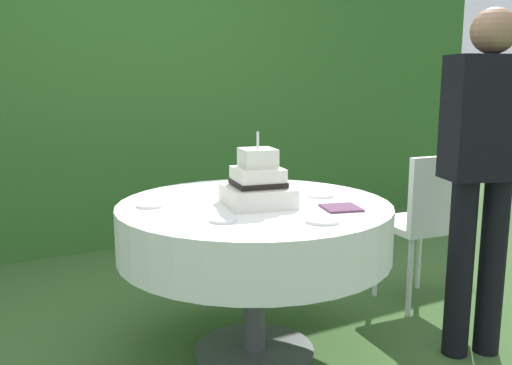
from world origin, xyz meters
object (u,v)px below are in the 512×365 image
(serving_plate_near, at_px, (223,220))
(serving_plate_right, at_px, (151,205))
(cake_table, at_px, (254,229))
(napkin_stack, at_px, (341,208))
(wedding_cake, at_px, (258,184))
(standing_person, at_px, (484,162))
(serving_plate_left, at_px, (320,195))
(garden_chair, at_px, (427,216))
(serving_plate_far, at_px, (323,220))

(serving_plate_near, xyz_separation_m, serving_plate_right, (-0.17, 0.39, 0.00))
(cake_table, height_order, napkin_stack, napkin_stack)
(cake_table, distance_m, wedding_cake, 0.22)
(serving_plate_right, bearing_deg, standing_person, -26.01)
(serving_plate_left, xyz_separation_m, serving_plate_right, (-0.79, 0.18, 0.00))
(napkin_stack, relative_size, standing_person, 0.10)
(wedding_cake, height_order, serving_plate_left, wedding_cake)
(cake_table, distance_m, serving_plate_near, 0.37)
(cake_table, distance_m, serving_plate_right, 0.48)
(serving_plate_near, distance_m, garden_chair, 1.42)
(napkin_stack, bearing_deg, serving_plate_right, 148.17)
(serving_plate_left, xyz_separation_m, garden_chair, (0.76, 0.04, -0.20))
(serving_plate_near, height_order, serving_plate_far, same)
(garden_chair, bearing_deg, standing_person, -111.13)
(serving_plate_near, height_order, serving_plate_right, same)
(wedding_cake, distance_m, serving_plate_right, 0.49)
(standing_person, bearing_deg, cake_table, 151.50)
(serving_plate_near, bearing_deg, serving_plate_far, -29.53)
(serving_plate_far, bearing_deg, napkin_stack, 35.94)
(serving_plate_left, bearing_deg, wedding_cake, -175.85)
(standing_person, bearing_deg, serving_plate_near, 167.32)
(serving_plate_far, relative_size, garden_chair, 0.16)
(cake_table, bearing_deg, serving_plate_near, -138.91)
(serving_plate_near, xyz_separation_m, garden_chair, (1.38, 0.26, -0.20))
(serving_plate_left, bearing_deg, serving_plate_near, -160.78)
(wedding_cake, height_order, serving_plate_near, wedding_cake)
(cake_table, relative_size, garden_chair, 1.41)
(serving_plate_far, height_order, serving_plate_right, same)
(serving_plate_far, bearing_deg, wedding_cake, 101.93)
(serving_plate_near, bearing_deg, serving_plate_right, 113.72)
(cake_table, height_order, standing_person, standing_person)
(cake_table, bearing_deg, wedding_cake, -90.70)
(wedding_cake, distance_m, serving_plate_far, 0.40)
(garden_chair, bearing_deg, wedding_cake, -176.64)
(serving_plate_left, bearing_deg, serving_plate_right, 167.39)
(serving_plate_left, relative_size, garden_chair, 0.15)
(serving_plate_near, bearing_deg, standing_person, -12.68)
(serving_plate_left, relative_size, serving_plate_right, 1.09)
(napkin_stack, height_order, garden_chair, garden_chair)
(cake_table, height_order, wedding_cake, wedding_cake)
(cake_table, relative_size, wedding_cake, 3.78)
(serving_plate_near, xyz_separation_m, serving_plate_left, (0.62, 0.22, 0.00))
(cake_table, bearing_deg, serving_plate_right, 159.55)
(serving_plate_near, relative_size, serving_plate_left, 0.79)
(serving_plate_left, distance_m, napkin_stack, 0.28)
(serving_plate_right, relative_size, standing_person, 0.08)
(wedding_cake, relative_size, serving_plate_right, 2.64)
(serving_plate_right, bearing_deg, napkin_stack, -31.83)
(garden_chair, bearing_deg, serving_plate_far, -156.38)
(wedding_cake, relative_size, serving_plate_near, 3.05)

